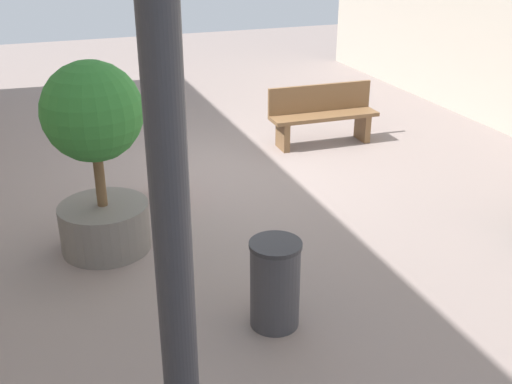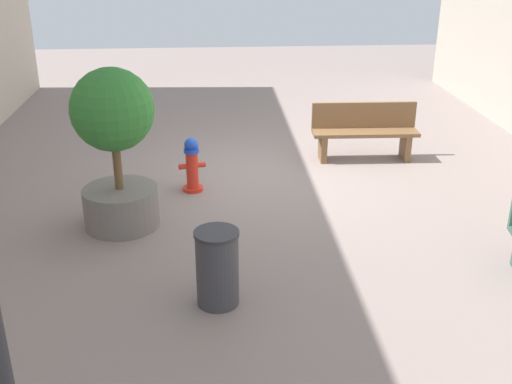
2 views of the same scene
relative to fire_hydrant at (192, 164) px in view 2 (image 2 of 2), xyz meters
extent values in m
plane|color=gray|center=(-1.05, -0.56, -0.41)|extent=(23.40, 23.40, 0.00)
cylinder|color=red|center=(0.00, 0.01, -0.39)|extent=(0.31, 0.31, 0.05)
cylinder|color=red|center=(0.00, 0.01, -0.08)|extent=(0.18, 0.18, 0.55)
cylinder|color=blue|center=(0.00, 0.01, 0.22)|extent=(0.23, 0.23, 0.06)
sphere|color=blue|center=(0.00, 0.01, 0.31)|extent=(0.21, 0.21, 0.21)
cylinder|color=red|center=(0.13, 0.04, -0.02)|extent=(0.14, 0.11, 0.08)
cylinder|color=red|center=(-0.13, -0.02, -0.02)|extent=(0.14, 0.11, 0.08)
cylinder|color=red|center=(0.03, -0.14, -0.06)|extent=(0.13, 0.16, 0.11)
cube|color=brown|center=(-3.59, -1.12, -0.19)|extent=(0.11, 0.40, 0.45)
cube|color=brown|center=(-2.17, -1.16, -0.19)|extent=(0.11, 0.40, 0.45)
cube|color=brown|center=(-2.88, -1.14, 0.07)|extent=(1.78, 0.49, 0.06)
cube|color=brown|center=(-2.88, -1.33, 0.32)|extent=(1.77, 0.11, 0.44)
cylinder|color=slate|center=(0.90, 1.13, -0.15)|extent=(0.98, 0.98, 0.53)
cylinder|color=brown|center=(0.90, 1.13, 0.49)|extent=(0.11, 0.11, 0.74)
sphere|color=#2D722D|center=(0.90, 1.13, 1.17)|extent=(1.04, 1.04, 1.04)
cylinder|color=#38383D|center=(-0.33, 3.08, -0.01)|extent=(0.44, 0.44, 0.79)
cylinder|color=#2C2C30|center=(-0.33, 3.08, 0.40)|extent=(0.46, 0.46, 0.04)
camera|label=1|loc=(1.42, 7.33, 2.95)|focal=42.79mm
camera|label=2|loc=(-0.33, 8.63, 3.21)|focal=43.35mm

